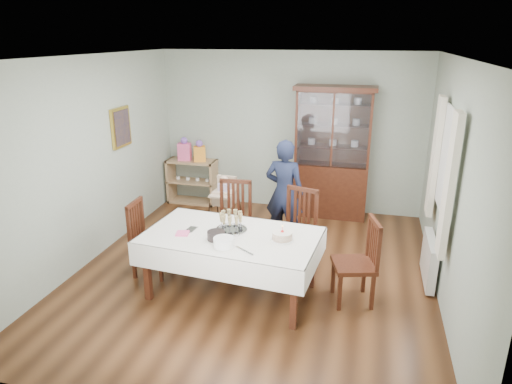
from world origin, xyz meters
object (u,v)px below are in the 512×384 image
(dining_table, at_px, (232,264))
(chair_far_right, at_px, (295,244))
(sideboard, at_px, (192,181))
(birthday_cake, at_px, (282,236))
(gift_bag_orange, at_px, (200,152))
(chair_end_left, at_px, (151,252))
(china_cabinet, at_px, (332,151))
(champagne_tray, at_px, (231,225))
(woman, at_px, (284,192))
(chair_end_right, at_px, (354,278))
(high_chair, at_px, (225,211))
(gift_bag_pink, at_px, (184,150))
(chair_far_left, at_px, (233,234))

(dining_table, bearing_deg, chair_far_right, 55.00)
(sideboard, relative_size, birthday_cake, 3.44)
(gift_bag_orange, bearing_deg, chair_end_left, -83.34)
(china_cabinet, xyz_separation_m, sideboard, (-2.50, 0.02, -0.72))
(champagne_tray, bearing_deg, woman, 76.04)
(champagne_tray, bearing_deg, gift_bag_orange, 117.64)
(chair_far_right, relative_size, chair_end_right, 1.04)
(chair_end_left, bearing_deg, gift_bag_orange, 4.26)
(chair_end_right, bearing_deg, high_chair, -141.94)
(chair_far_right, bearing_deg, gift_bag_orange, 152.81)
(sideboard, bearing_deg, birthday_cake, -52.01)
(dining_table, height_order, sideboard, sideboard)
(china_cabinet, xyz_separation_m, gift_bag_pink, (-2.62, 0.00, -0.14))
(chair_end_left, bearing_deg, chair_far_left, -51.90)
(sideboard, height_order, woman, woman)
(chair_end_left, bearing_deg, china_cabinet, -40.31)
(chair_end_left, height_order, chair_end_right, chair_end_right)
(gift_bag_pink, distance_m, gift_bag_orange, 0.29)
(sideboard, relative_size, gift_bag_pink, 2.15)
(gift_bag_pink, bearing_deg, woman, -31.53)
(dining_table, relative_size, gift_bag_pink, 4.99)
(woman, height_order, gift_bag_pink, woman)
(dining_table, relative_size, chair_far_left, 2.00)
(chair_far_right, distance_m, chair_end_right, 1.06)
(chair_end_left, distance_m, birthday_cake, 1.83)
(dining_table, relative_size, chair_end_right, 2.09)
(gift_bag_orange, bearing_deg, gift_bag_pink, -180.00)
(chair_far_left, xyz_separation_m, champagne_tray, (0.24, -0.85, 0.52))
(woman, bearing_deg, champagne_tray, 81.62)
(champagne_tray, distance_m, birthday_cake, 0.64)
(chair_end_left, relative_size, gift_bag_orange, 2.55)
(dining_table, height_order, woman, woman)
(chair_end_left, height_order, gift_bag_orange, gift_bag_orange)
(sideboard, bearing_deg, champagne_tray, -59.79)
(china_cabinet, xyz_separation_m, chair_end_left, (-2.03, -2.60, -0.83))
(sideboard, xyz_separation_m, champagne_tray, (1.59, -2.73, 0.43))
(china_cabinet, bearing_deg, dining_table, -107.39)
(chair_far_right, xyz_separation_m, birthday_cake, (-0.01, -0.87, 0.50))
(sideboard, xyz_separation_m, chair_far_left, (1.35, -1.88, -0.09))
(chair_end_right, xyz_separation_m, champagne_tray, (-1.45, -0.07, 0.54))
(woman, bearing_deg, birthday_cake, 105.48)
(china_cabinet, distance_m, chair_end_right, 2.81)
(chair_far_left, bearing_deg, chair_end_left, -143.30)
(woman, xyz_separation_m, gift_bag_orange, (-1.78, 1.26, 0.19))
(high_chair, relative_size, champagne_tray, 2.50)
(china_cabinet, distance_m, chair_far_left, 2.33)
(chair_far_left, xyz_separation_m, chair_far_right, (0.88, -0.09, -0.00))
(china_cabinet, relative_size, gift_bag_orange, 5.72)
(high_chair, bearing_deg, chair_far_right, -28.60)
(woman, bearing_deg, chair_far_right, 118.07)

